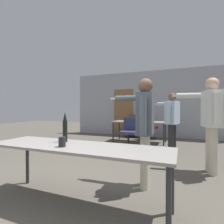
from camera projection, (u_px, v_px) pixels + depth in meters
name	position (u px, v px, depth m)	size (l,w,h in m)	color
ground_plane	(49.00, 216.00, 1.91)	(24.00, 24.00, 0.00)	#5B564C
back_wall	(148.00, 104.00, 7.49)	(6.77, 0.12, 2.80)	#A3A8B2
conference_table_near	(76.00, 151.00, 2.10)	(2.28, 0.64, 0.73)	gray
conference_table_far	(139.00, 123.00, 6.18)	(1.86, 0.79, 0.73)	gray
person_center_tall	(211.00, 116.00, 3.18)	(0.87, 0.68, 1.74)	beige
person_far_watching	(172.00, 117.00, 4.63)	(0.71, 0.81, 1.60)	#28282D
person_near_casual	(144.00, 121.00, 2.62)	(0.77, 0.60, 1.63)	beige
office_chair_far_right	(129.00, 133.00, 5.49)	(0.52, 0.56, 0.90)	black
office_chair_far_left	(149.00, 128.00, 6.76)	(0.60, 0.65, 0.91)	black
office_chair_near_pushed	(132.00, 127.00, 7.34)	(0.54, 0.60, 0.90)	black
beer_bottle	(65.00, 128.00, 2.33)	(0.06, 0.06, 0.41)	black
drink_cup	(62.00, 142.00, 2.02)	(0.08, 0.08, 0.11)	#232328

